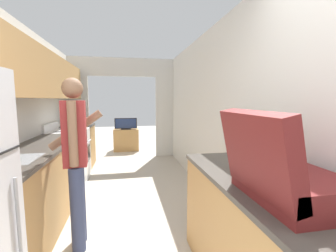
# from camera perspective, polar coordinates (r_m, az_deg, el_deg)

# --- Properties ---
(wall_left) EXTENTS (0.38, 7.59, 2.50)m
(wall_left) POSITION_cam_1_polar(r_m,az_deg,el_deg) (3.24, -34.32, 5.90)
(wall_left) COLOR silver
(wall_left) RESTS_ON ground_plane
(wall_right) EXTENTS (0.06, 7.59, 2.50)m
(wall_right) POSITION_cam_1_polar(r_m,az_deg,el_deg) (2.83, 15.37, 1.74)
(wall_right) COLOR silver
(wall_right) RESTS_ON ground_plane
(wall_far_with_doorway) EXTENTS (2.95, 0.06, 2.50)m
(wall_far_with_doorway) POSITION_cam_1_polar(r_m,az_deg,el_deg) (5.76, -11.36, 6.19)
(wall_far_with_doorway) COLOR silver
(wall_far_with_doorway) RESTS_ON ground_plane
(counter_left) EXTENTS (0.62, 4.03, 0.93)m
(counter_left) POSITION_cam_1_polar(r_m,az_deg,el_deg) (3.69, -27.04, -10.06)
(counter_left) COLOR #B2844C
(counter_left) RESTS_ON ground_plane
(counter_right) EXTENTS (0.62, 1.56, 0.93)m
(counter_right) POSITION_cam_1_polar(r_m,az_deg,el_deg) (1.94, 21.27, -25.44)
(counter_right) COLOR #B2844C
(counter_right) RESTS_ON ground_plane
(range_oven) EXTENTS (0.66, 0.78, 1.07)m
(range_oven) POSITION_cam_1_polar(r_m,az_deg,el_deg) (4.52, -23.72, -6.78)
(range_oven) COLOR white
(range_oven) RESTS_ON ground_plane
(person) EXTENTS (0.54, 0.40, 1.69)m
(person) POSITION_cam_1_polar(r_m,az_deg,el_deg) (2.40, -22.36, -7.64)
(person) COLOR #384266
(person) RESTS_ON ground_plane
(suitcase) EXTENTS (0.54, 0.61, 0.50)m
(suitcase) POSITION_cam_1_polar(r_m,az_deg,el_deg) (1.40, 26.60, -10.87)
(suitcase) COLOR #5B1919
(suitcase) RESTS_ON counter_right
(book_stack) EXTENTS (0.24, 0.29, 0.11)m
(book_stack) POSITION_cam_1_polar(r_m,az_deg,el_deg) (1.85, 20.31, -9.45)
(book_stack) COLOR #C67028
(book_stack) RESTS_ON counter_right
(tv_cabinet) EXTENTS (0.71, 0.42, 0.63)m
(tv_cabinet) POSITION_cam_1_polar(r_m,az_deg,el_deg) (6.68, -10.57, -3.45)
(tv_cabinet) COLOR #B2844C
(tv_cabinet) RESTS_ON ground_plane
(television) EXTENTS (0.63, 0.16, 0.33)m
(television) POSITION_cam_1_polar(r_m,az_deg,el_deg) (6.57, -10.66, 0.54)
(television) COLOR black
(television) RESTS_ON tv_cabinet
(knife) EXTENTS (0.05, 0.30, 0.02)m
(knife) POSITION_cam_1_polar(r_m,az_deg,el_deg) (5.00, -23.12, -0.08)
(knife) COLOR #B7B7BC
(knife) RESTS_ON counter_left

